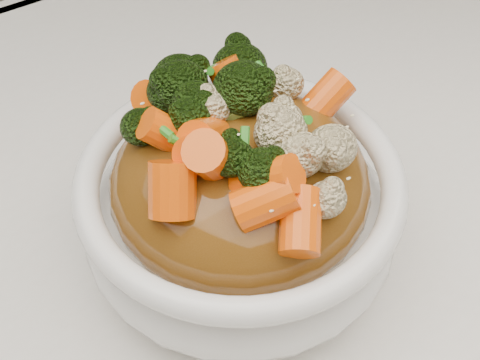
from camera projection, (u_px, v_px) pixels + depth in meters
tablecloth at (202, 357)px, 0.40m from camera, size 1.20×0.80×0.04m
bowl at (240, 212)px, 0.41m from camera, size 0.25×0.25×0.08m
sauce_base at (240, 183)px, 0.39m from camera, size 0.20×0.20×0.08m
carrots at (240, 112)px, 0.35m from camera, size 0.20×0.20×0.04m
broccoli at (240, 113)px, 0.35m from camera, size 0.20×0.20×0.04m
cauliflower at (240, 116)px, 0.35m from camera, size 0.20×0.20×0.03m
scallions at (240, 111)px, 0.35m from camera, size 0.15×0.15×0.02m
sesame_seeds at (240, 111)px, 0.35m from camera, size 0.18×0.18×0.01m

